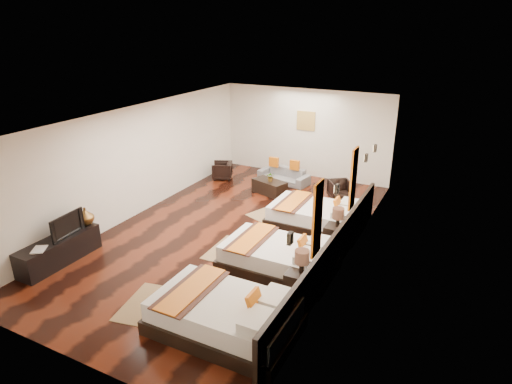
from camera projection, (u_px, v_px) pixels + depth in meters
The scene contains 30 objects.
floor at pixel (232, 232), 10.47m from camera, with size 5.50×9.50×0.01m, color black.
ceiling at pixel (230, 116), 9.45m from camera, with size 5.50×9.50×0.01m, color white.
back_wall at pixel (306, 133), 13.91m from camera, with size 5.50×0.01×2.80m, color silver.
left_wall at pixel (137, 161), 11.12m from camera, with size 0.01×9.50×2.80m, color silver.
right_wall at pixel (349, 197), 8.80m from camera, with size 0.01×9.50×2.80m, color silver.
headboard_panel at pixel (332, 256), 8.50m from camera, with size 0.08×6.60×0.90m, color black.
bed_near at pixel (226, 315), 7.02m from camera, with size 2.35×1.47×0.90m.
bed_mid at pixel (279, 257), 8.79m from camera, with size 2.24×1.41×0.86m.
bed_far at pixel (317, 216), 10.64m from camera, with size 2.23×1.40×0.85m.
nightstand_a at pixel (301, 282), 7.85m from camera, with size 0.49×0.49×0.98m.
nightstand_b at pixel (337, 234), 9.63m from camera, with size 0.48×0.48×0.96m.
jute_mat_near at pixel (147, 304), 7.79m from camera, with size 0.75×1.20×0.01m, color olive.
jute_mat_mid at pixel (229, 250), 9.64m from camera, with size 0.75×1.20×0.01m, color olive.
jute_mat_far at pixel (272, 213), 11.51m from camera, with size 0.75×1.20×0.01m, color olive.
tv_console at pixel (59, 250), 9.07m from camera, with size 0.50×1.80×0.55m, color black.
tv at pixel (64, 225), 9.02m from camera, with size 0.86×0.11×0.49m, color black.
book at pixel (32, 250), 8.49m from camera, with size 0.25×0.33×0.03m, color black.
figurine at pixel (85, 216), 9.55m from camera, with size 0.37×0.37×0.38m, color brown.
sofa at pixel (284, 175), 13.63m from camera, with size 1.62×0.63×0.47m, color slate.
armchair_left at pixel (222, 170), 13.96m from camera, with size 0.59×0.61×0.55m, color black.
armchair_right at pixel (340, 190), 12.37m from camera, with size 0.58×0.59×0.54m, color black.
coffee_table at pixel (269, 187), 12.78m from camera, with size 1.00×0.50×0.40m, color black.
table_plant at pixel (271, 177), 12.61m from camera, with size 0.24×0.21×0.27m, color #23571D.
orange_panel_a at pixel (317, 219), 7.12m from camera, with size 0.04×0.40×1.30m, color #D86014.
orange_panel_b at pixel (353, 179), 8.95m from camera, with size 0.04×0.40×1.30m, color #D86014.
sconce_near at pixel (290, 238), 6.16m from camera, with size 0.07×0.12×0.18m.
sconce_mid at pixel (337, 189), 7.99m from camera, with size 0.07×0.12×0.18m.
sconce_far at pixel (366, 158), 9.82m from camera, with size 0.07×0.12×0.18m.
sconce_lounge at pixel (375, 148), 10.57m from camera, with size 0.07×0.12×0.18m.
gold_artwork at pixel (306, 121), 13.75m from camera, with size 0.60×0.04×0.60m, color #AD873F.
Camera 1 is at (4.78, -8.13, 4.69)m, focal length 30.69 mm.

